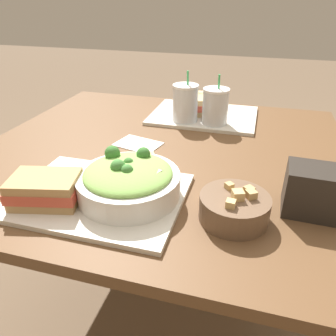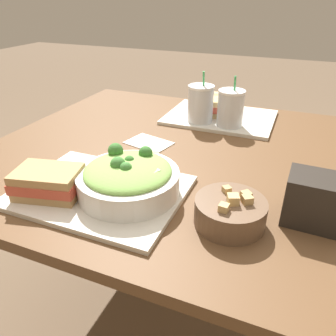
# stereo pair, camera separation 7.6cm
# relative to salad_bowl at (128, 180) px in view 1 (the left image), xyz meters

# --- Properties ---
(ground_plane) EXTENTS (12.00, 12.00, 0.00)m
(ground_plane) POSITION_rel_salad_bowl_xyz_m (-0.01, 0.29, -0.78)
(ground_plane) COLOR brown
(dining_table) EXTENTS (1.13, 1.05, 0.73)m
(dining_table) POSITION_rel_salad_bowl_xyz_m (-0.01, 0.29, -0.15)
(dining_table) COLOR brown
(dining_table) RESTS_ON ground_plane
(tray_near) EXTENTS (0.40, 0.30, 0.01)m
(tray_near) POSITION_rel_salad_bowl_xyz_m (-0.07, -0.02, -0.05)
(tray_near) COLOR beige
(tray_near) RESTS_ON dining_table
(tray_far) EXTENTS (0.40, 0.30, 0.01)m
(tray_far) POSITION_rel_salad_bowl_xyz_m (0.07, 0.61, -0.05)
(tray_far) COLOR beige
(tray_far) RESTS_ON dining_table
(salad_bowl) EXTENTS (0.24, 0.24, 0.10)m
(salad_bowl) POSITION_rel_salad_bowl_xyz_m (0.00, 0.00, 0.00)
(salad_bowl) COLOR white
(salad_bowl) RESTS_ON tray_near
(soup_bowl) EXTENTS (0.15, 0.15, 0.08)m
(soup_bowl) POSITION_rel_salad_bowl_xyz_m (0.25, -0.01, -0.02)
(soup_bowl) COLOR brown
(soup_bowl) RESTS_ON dining_table
(sandwich_near) EXTENTS (0.17, 0.14, 0.06)m
(sandwich_near) POSITION_rel_salad_bowl_xyz_m (-0.17, -0.08, -0.01)
(sandwich_near) COLOR tan
(sandwich_near) RESTS_ON tray_near
(baguette_near) EXTENTS (0.12, 0.10, 0.06)m
(baguette_near) POSITION_rel_salad_bowl_xyz_m (-0.03, 0.10, -0.01)
(baguette_near) COLOR #DBBC84
(baguette_near) RESTS_ON tray_near
(sandwich_far) EXTENTS (0.18, 0.14, 0.06)m
(sandwich_far) POSITION_rel_salad_bowl_xyz_m (0.05, 0.61, -0.01)
(sandwich_far) COLOR tan
(sandwich_far) RESTS_ON tray_far
(baguette_far) EXTENTS (0.11, 0.06, 0.06)m
(baguette_far) POSITION_rel_salad_bowl_xyz_m (0.01, 0.73, -0.01)
(baguette_far) COLOR #DBBC84
(baguette_far) RESTS_ON tray_far
(drink_cup_dark) EXTENTS (0.09, 0.09, 0.18)m
(drink_cup_dark) POSITION_rel_salad_bowl_xyz_m (0.01, 0.52, 0.02)
(drink_cup_dark) COLOR silver
(drink_cup_dark) RESTS_ON tray_far
(drink_cup_red) EXTENTS (0.09, 0.09, 0.18)m
(drink_cup_red) POSITION_rel_salad_bowl_xyz_m (0.12, 0.52, 0.02)
(drink_cup_red) COLOR silver
(drink_cup_red) RESTS_ON tray_far
(chip_bag) EXTENTS (0.12, 0.10, 0.11)m
(chip_bag) POSITION_rel_salad_bowl_xyz_m (0.41, 0.06, 0.00)
(chip_bag) COLOR #28231E
(chip_bag) RESTS_ON dining_table
(napkin_folded) EXTENTS (0.16, 0.13, 0.00)m
(napkin_folded) POSITION_rel_salad_bowl_xyz_m (-0.09, 0.30, -0.05)
(napkin_folded) COLOR white
(napkin_folded) RESTS_ON dining_table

